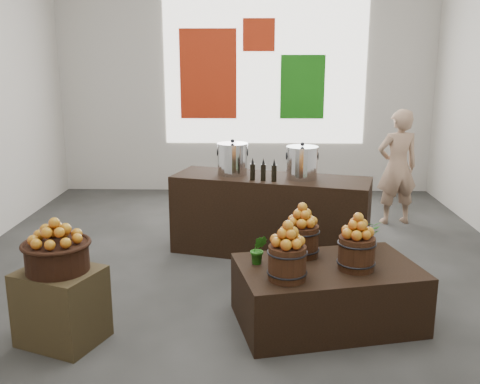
{
  "coord_description": "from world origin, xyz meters",
  "views": [
    {
      "loc": [
        0.13,
        -5.2,
        2.12
      ],
      "look_at": [
        0.01,
        -0.4,
        0.93
      ],
      "focal_mm": 40.0,
      "sensor_mm": 36.0,
      "label": 1
    }
  ],
  "objects_px": {
    "wicker_basket": "(57,257)",
    "crate": "(61,306)",
    "shopper": "(397,167)",
    "stock_pot_center": "(302,164)",
    "display_table": "(327,294)",
    "counter": "(270,215)",
    "stock_pot_left": "(233,160)"
  },
  "relations": [
    {
      "from": "wicker_basket",
      "to": "crate",
      "type": "bearing_deg",
      "value": 0.0
    },
    {
      "from": "wicker_basket",
      "to": "shopper",
      "type": "height_order",
      "value": "shopper"
    },
    {
      "from": "crate",
      "to": "shopper",
      "type": "relative_size",
      "value": 0.38
    },
    {
      "from": "crate",
      "to": "wicker_basket",
      "type": "bearing_deg",
      "value": 0.0
    },
    {
      "from": "shopper",
      "to": "stock_pot_center",
      "type": "bearing_deg",
      "value": 33.01
    },
    {
      "from": "crate",
      "to": "display_table",
      "type": "distance_m",
      "value": 2.11
    },
    {
      "from": "counter",
      "to": "stock_pot_left",
      "type": "bearing_deg",
      "value": -180.0
    },
    {
      "from": "counter",
      "to": "shopper",
      "type": "distance_m",
      "value": 2.09
    },
    {
      "from": "crate",
      "to": "stock_pot_center",
      "type": "height_order",
      "value": "stock_pot_center"
    },
    {
      "from": "display_table",
      "to": "counter",
      "type": "relative_size",
      "value": 0.67
    },
    {
      "from": "stock_pot_left",
      "to": "shopper",
      "type": "xyz_separation_m",
      "value": [
        2.11,
        1.07,
        -0.28
      ]
    },
    {
      "from": "wicker_basket",
      "to": "shopper",
      "type": "xyz_separation_m",
      "value": [
        3.34,
        3.18,
        0.07
      ]
    },
    {
      "from": "counter",
      "to": "stock_pot_center",
      "type": "relative_size",
      "value": 6.47
    },
    {
      "from": "crate",
      "to": "stock_pot_left",
      "type": "distance_m",
      "value": 2.56
    },
    {
      "from": "counter",
      "to": "display_table",
      "type": "bearing_deg",
      "value": -59.9
    },
    {
      "from": "crate",
      "to": "shopper",
      "type": "distance_m",
      "value": 4.64
    },
    {
      "from": "wicker_basket",
      "to": "stock_pot_left",
      "type": "distance_m",
      "value": 2.48
    },
    {
      "from": "stock_pot_left",
      "to": "counter",
      "type": "bearing_deg",
      "value": -15.63
    },
    {
      "from": "display_table",
      "to": "stock_pot_left",
      "type": "height_order",
      "value": "stock_pot_left"
    },
    {
      "from": "crate",
      "to": "shopper",
      "type": "bearing_deg",
      "value": 43.62
    },
    {
      "from": "wicker_basket",
      "to": "stock_pot_center",
      "type": "xyz_separation_m",
      "value": [
        1.98,
        1.91,
        0.35
      ]
    },
    {
      "from": "wicker_basket",
      "to": "counter",
      "type": "relative_size",
      "value": 0.22
    },
    {
      "from": "stock_pot_center",
      "to": "shopper",
      "type": "relative_size",
      "value": 0.22
    },
    {
      "from": "stock_pot_center",
      "to": "display_table",
      "type": "bearing_deg",
      "value": -86.5
    },
    {
      "from": "crate",
      "to": "counter",
      "type": "distance_m",
      "value": 2.6
    },
    {
      "from": "display_table",
      "to": "stock_pot_left",
      "type": "bearing_deg",
      "value": 102.46
    },
    {
      "from": "display_table",
      "to": "counter",
      "type": "distance_m",
      "value": 1.7
    },
    {
      "from": "stock_pot_left",
      "to": "stock_pot_center",
      "type": "xyz_separation_m",
      "value": [
        0.75,
        -0.21,
        0.0
      ]
    },
    {
      "from": "display_table",
      "to": "stock_pot_left",
      "type": "distance_m",
      "value": 2.11
    },
    {
      "from": "crate",
      "to": "stock_pot_left",
      "type": "height_order",
      "value": "stock_pot_left"
    },
    {
      "from": "stock_pot_center",
      "to": "wicker_basket",
      "type": "bearing_deg",
      "value": -136.06
    },
    {
      "from": "crate",
      "to": "stock_pot_center",
      "type": "distance_m",
      "value": 2.85
    }
  ]
}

